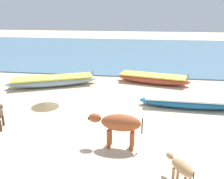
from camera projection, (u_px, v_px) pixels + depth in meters
ground at (107, 119)px, 9.34m from camera, size 80.00×80.00×0.00m
sea_water at (134, 51)px, 24.52m from camera, size 60.00×20.00×0.08m
fishing_boat_0 at (53, 81)px, 13.28m from camera, size 4.81×2.94×0.72m
fishing_boat_1 at (189, 102)px, 10.35m from camera, size 4.20×1.02×0.64m
fishing_boat_2 at (153, 79)px, 13.78m from camera, size 4.21×1.91×0.70m
cow_adult_rust at (119, 124)px, 7.20m from camera, size 1.64×0.51×1.06m
calf_far_tan at (181, 167)px, 5.74m from camera, size 0.69×0.85×0.61m
debris_pile_0 at (45, 105)px, 10.46m from camera, size 1.51×1.51×0.21m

